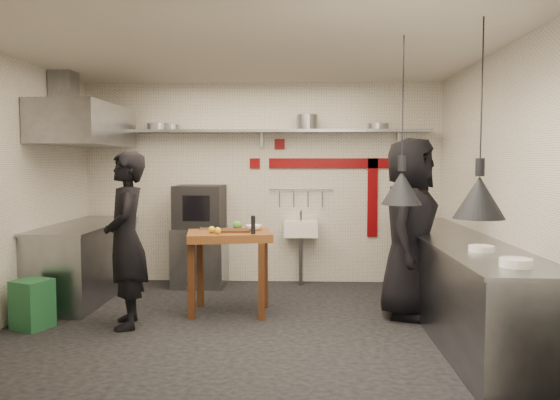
{
  "coord_description": "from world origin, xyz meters",
  "views": [
    {
      "loc": [
        0.55,
        -5.58,
        1.7
      ],
      "look_at": [
        0.32,
        0.3,
        1.29
      ],
      "focal_mm": 35.0,
      "sensor_mm": 36.0,
      "label": 1
    }
  ],
  "objects_px": {
    "combi_oven": "(200,207)",
    "prep_table": "(230,272)",
    "oven_stand": "(200,257)",
    "chef_left": "(126,240)",
    "chef_right": "(409,228)",
    "green_bin": "(32,304)"
  },
  "relations": [
    {
      "from": "combi_oven",
      "to": "prep_table",
      "type": "bearing_deg",
      "value": -65.17
    },
    {
      "from": "oven_stand",
      "to": "combi_oven",
      "type": "distance_m",
      "value": 0.69
    },
    {
      "from": "combi_oven",
      "to": "oven_stand",
      "type": "bearing_deg",
      "value": -105.81
    },
    {
      "from": "oven_stand",
      "to": "chef_left",
      "type": "relative_size",
      "value": 0.44
    },
    {
      "from": "chef_left",
      "to": "chef_right",
      "type": "relative_size",
      "value": 0.92
    },
    {
      "from": "chef_left",
      "to": "combi_oven",
      "type": "bearing_deg",
      "value": 151.45
    },
    {
      "from": "green_bin",
      "to": "chef_left",
      "type": "relative_size",
      "value": 0.28
    },
    {
      "from": "oven_stand",
      "to": "green_bin",
      "type": "relative_size",
      "value": 1.6
    },
    {
      "from": "green_bin",
      "to": "chef_left",
      "type": "distance_m",
      "value": 1.16
    },
    {
      "from": "prep_table",
      "to": "chef_right",
      "type": "bearing_deg",
      "value": -11.63
    },
    {
      "from": "oven_stand",
      "to": "prep_table",
      "type": "xyz_separation_m",
      "value": [
        0.58,
        -1.35,
        0.06
      ]
    },
    {
      "from": "prep_table",
      "to": "chef_right",
      "type": "distance_m",
      "value": 2.05
    },
    {
      "from": "oven_stand",
      "to": "chef_left",
      "type": "bearing_deg",
      "value": -100.63
    },
    {
      "from": "oven_stand",
      "to": "chef_right",
      "type": "height_order",
      "value": "chef_right"
    },
    {
      "from": "prep_table",
      "to": "chef_left",
      "type": "height_order",
      "value": "chef_left"
    },
    {
      "from": "oven_stand",
      "to": "chef_left",
      "type": "distance_m",
      "value": 2.01
    },
    {
      "from": "oven_stand",
      "to": "prep_table",
      "type": "relative_size",
      "value": 0.87
    },
    {
      "from": "green_bin",
      "to": "chef_left",
      "type": "bearing_deg",
      "value": 6.04
    },
    {
      "from": "chef_right",
      "to": "combi_oven",
      "type": "bearing_deg",
      "value": 85.06
    },
    {
      "from": "green_bin",
      "to": "chef_right",
      "type": "bearing_deg",
      "value": 8.4
    },
    {
      "from": "green_bin",
      "to": "prep_table",
      "type": "relative_size",
      "value": 0.54
    },
    {
      "from": "green_bin",
      "to": "chef_right",
      "type": "distance_m",
      "value": 4.03
    }
  ]
}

